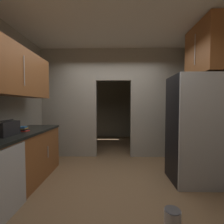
# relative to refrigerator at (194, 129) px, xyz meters

# --- Properties ---
(ground) EXTENTS (20.00, 20.00, 0.00)m
(ground) POSITION_rel_refrigerator_xyz_m (-1.48, -0.15, -0.95)
(ground) COLOR brown
(kitchen_overhead_slab) EXTENTS (4.15, 7.03, 0.06)m
(kitchen_overhead_slab) POSITION_rel_refrigerator_xyz_m (-1.48, 0.31, 1.93)
(kitchen_overhead_slab) COLOR silver
(kitchen_partition) EXTENTS (3.75, 0.12, 2.85)m
(kitchen_partition) POSITION_rel_refrigerator_xyz_m (-1.49, 1.37, 0.57)
(kitchen_partition) COLOR #9E998C
(kitchen_partition) RESTS_ON ground
(adjoining_room_shell) EXTENTS (3.75, 2.69, 2.85)m
(adjoining_room_shell) POSITION_rel_refrigerator_xyz_m (-1.48, 3.23, 0.48)
(adjoining_room_shell) COLOR gray
(adjoining_room_shell) RESTS_ON ground
(refrigerator) EXTENTS (0.80, 0.71, 1.89)m
(refrigerator) POSITION_rel_refrigerator_xyz_m (0.00, 0.00, 0.00)
(refrigerator) COLOR black
(refrigerator) RESTS_ON ground
(lower_cabinet_run) EXTENTS (0.68, 2.08, 0.93)m
(lower_cabinet_run) POSITION_rel_refrigerator_xyz_m (-3.01, -0.34, -0.48)
(lower_cabinet_run) COLOR brown
(lower_cabinet_run) RESTS_ON ground
(dishwasher) EXTENTS (0.02, 0.56, 0.87)m
(dishwasher) POSITION_rel_refrigerator_xyz_m (-2.68, -0.92, -0.51)
(dishwasher) COLOR #B7BABC
(dishwasher) RESTS_ON ground
(upper_cabinet_counterside) EXTENTS (0.36, 1.87, 0.78)m
(upper_cabinet_counterside) POSITION_rel_refrigerator_xyz_m (-3.01, -0.34, 0.97)
(upper_cabinet_counterside) COLOR brown
(upper_cabinet_fridgeside) EXTENTS (0.36, 0.88, 0.91)m
(upper_cabinet_fridgeside) POSITION_rel_refrigerator_xyz_m (0.21, 0.10, 1.43)
(upper_cabinet_fridgeside) COLOR brown
(boombox) EXTENTS (0.17, 0.38, 0.24)m
(boombox) POSITION_rel_refrigerator_xyz_m (-2.99, -0.54, 0.09)
(boombox) COLOR black
(boombox) RESTS_ON lower_cabinet_run
(book_stack) EXTENTS (0.14, 0.17, 0.08)m
(book_stack) POSITION_rel_refrigerator_xyz_m (-2.97, -0.16, 0.02)
(book_stack) COLOR red
(book_stack) RESTS_ON lower_cabinet_run
(paint_can) EXTENTS (0.19, 0.19, 0.19)m
(paint_can) POSITION_rel_refrigerator_xyz_m (-0.75, -1.05, -0.85)
(paint_can) COLOR silver
(paint_can) RESTS_ON ground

